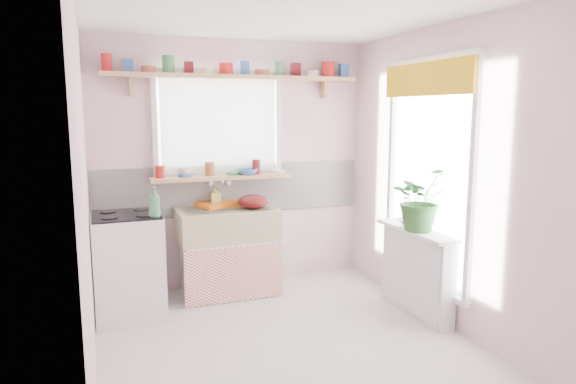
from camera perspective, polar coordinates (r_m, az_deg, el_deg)
name	(u,v)px	position (r m, az deg, el deg)	size (l,w,h in m)	color
room	(322,157)	(4.81, 3.78, 3.93)	(3.20, 3.20, 3.20)	beige
sink_unit	(228,251)	(5.12, -6.72, -6.49)	(0.95, 0.65, 1.11)	white
cooker	(129,265)	(4.75, -17.29, -7.74)	(0.58, 0.58, 0.93)	white
radiator_ledge	(417,270)	(4.74, 14.13, -8.40)	(0.22, 0.95, 0.78)	white
windowsill	(222,177)	(5.16, -7.37, 1.64)	(1.40, 0.22, 0.04)	tan
pine_shelf	(235,77)	(5.15, -5.90, 12.58)	(2.52, 0.24, 0.04)	tan
shelf_crockery	(235,69)	(5.16, -5.92, 13.41)	(2.47, 0.11, 0.12)	red
sill_crockery	(217,170)	(5.14, -7.92, 2.43)	(1.35, 0.11, 0.12)	red
dish_tray	(219,204)	(5.21, -7.69, -1.29)	(0.41, 0.30, 0.04)	orange
colander	(253,201)	(5.03, -3.91, -1.04)	(0.30, 0.30, 0.14)	#590F0F
jade_plant	(420,199)	(4.53, 14.44, -0.75)	(0.49, 0.43, 0.55)	#2B5C25
fruit_bowl	(417,224)	(4.66, 14.10, -3.44)	(0.31, 0.31, 0.08)	silver
herb_pot	(419,216)	(4.69, 14.32, -2.59)	(0.11, 0.07, 0.20)	#306F2C
soap_bottle_sink	(215,196)	(5.19, -8.08, -0.42)	(0.09, 0.09, 0.21)	#CEC45B
sill_cup	(185,172)	(5.11, -11.37, 2.19)	(0.11, 0.11, 0.09)	beige
sill_bowl	(248,172)	(5.16, -4.49, 2.25)	(0.19, 0.19, 0.06)	#3369A8
shelf_vase	(328,71)	(5.57, 4.45, 13.24)	(0.13, 0.13, 0.14)	#B06A36
cooker_bottle	(154,202)	(4.42, -14.62, -1.08)	(0.10, 0.10, 0.26)	#3F7F54
fruit	(417,217)	(4.65, 14.14, -2.69)	(0.20, 0.14, 0.10)	orange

